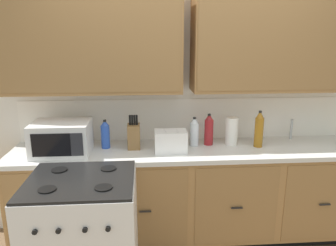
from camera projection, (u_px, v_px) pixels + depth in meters
wall_unit at (186, 62)px, 2.93m from camera, size 4.33×0.40×2.58m
counter_run at (187, 194)px, 3.04m from camera, size 3.16×0.64×0.92m
stove_range at (84, 238)px, 2.38m from camera, size 0.76×0.68×0.95m
microwave at (62, 138)px, 2.76m from camera, size 0.48×0.37×0.28m
toaster at (171, 141)px, 2.83m from camera, size 0.28×0.18×0.19m
knife_block at (134, 136)px, 2.91m from camera, size 0.11×0.14×0.31m
sink_faucet at (291, 129)px, 3.18m from camera, size 0.02×0.02×0.20m
paper_towel_roll at (231, 131)px, 3.01m from camera, size 0.12×0.12×0.26m
bottle_clear at (194, 132)px, 2.98m from camera, size 0.08×0.08×0.27m
bottle_red at (209, 130)px, 3.00m from camera, size 0.08×0.08×0.30m
bottle_amber at (259, 129)px, 2.94m from camera, size 0.08×0.08×0.34m
bottle_blue at (105, 134)px, 2.92m from camera, size 0.08×0.08×0.26m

